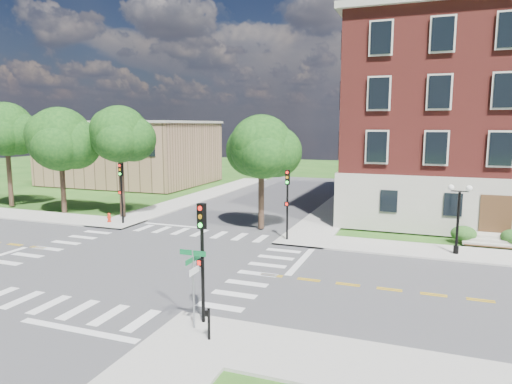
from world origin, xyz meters
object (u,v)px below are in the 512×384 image
(traffic_signal_se, at_px, (202,247))
(fire_hydrant, at_px, (109,218))
(street_sign_pole, at_px, (193,274))
(push_button_post, at_px, (209,322))
(traffic_signal_ne, at_px, (287,195))
(traffic_signal_nw, at_px, (121,185))
(twin_lamp_west, at_px, (458,215))

(traffic_signal_se, bearing_deg, fire_hydrant, 137.67)
(street_sign_pole, height_order, push_button_post, street_sign_pole)
(traffic_signal_ne, distance_m, push_button_post, 15.45)
(push_button_post, xyz_separation_m, fire_hydrant, (-16.62, 15.63, -0.33))
(traffic_signal_se, relative_size, fire_hydrant, 6.40)
(traffic_signal_ne, bearing_deg, street_sign_pole, -87.79)
(traffic_signal_nw, distance_m, push_button_post, 22.05)
(push_button_post, relative_size, fire_hydrant, 1.60)
(traffic_signal_ne, distance_m, street_sign_pole, 14.54)
(traffic_signal_nw, xyz_separation_m, street_sign_pole, (14.38, -14.98, -0.88))
(traffic_signal_nw, distance_m, fire_hydrant, 3.01)
(push_button_post, bearing_deg, street_sign_pole, 144.53)
(twin_lamp_west, height_order, street_sign_pole, twin_lamp_west)
(traffic_signal_se, height_order, twin_lamp_west, traffic_signal_se)
(traffic_signal_ne, bearing_deg, twin_lamp_west, 1.32)
(traffic_signal_ne, distance_m, twin_lamp_west, 10.70)
(traffic_signal_nw, relative_size, street_sign_pole, 1.55)
(traffic_signal_se, height_order, fire_hydrant, traffic_signal_se)
(traffic_signal_nw, bearing_deg, street_sign_pole, -46.18)
(traffic_signal_se, bearing_deg, traffic_signal_ne, 92.61)
(twin_lamp_west, bearing_deg, traffic_signal_nw, 179.46)
(traffic_signal_ne, relative_size, street_sign_pole, 1.55)
(fire_hydrant, bearing_deg, twin_lamp_west, -0.44)
(traffic_signal_ne, height_order, push_button_post, traffic_signal_ne)
(traffic_signal_nw, bearing_deg, fire_hydrant, -178.62)
(traffic_signal_ne, xyz_separation_m, fire_hydrant, (-15.11, 0.45, -2.72))
(traffic_signal_ne, bearing_deg, fire_hydrant, 178.31)
(street_sign_pole, distance_m, fire_hydrant, 21.74)
(street_sign_pole, bearing_deg, traffic_signal_se, 83.25)
(traffic_signal_ne, height_order, fire_hydrant, traffic_signal_ne)
(street_sign_pole, bearing_deg, fire_hydrant, 136.34)
(traffic_signal_se, relative_size, traffic_signal_nw, 1.00)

